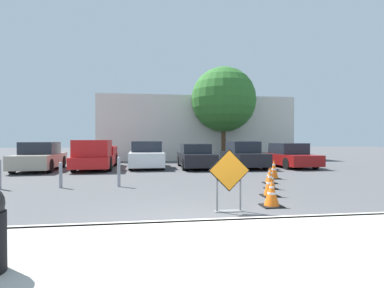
# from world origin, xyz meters

# --- Properties ---
(ground_plane) EXTENTS (96.00, 96.00, 0.00)m
(ground_plane) POSITION_xyz_m (0.00, 10.00, 0.00)
(ground_plane) COLOR #4C4C4F
(sidewalk_strip) EXTENTS (22.63, 2.84, 0.14)m
(sidewalk_strip) POSITION_xyz_m (0.00, -1.42, 0.07)
(sidewalk_strip) COLOR #ADAAA3
(sidewalk_strip) RESTS_ON ground_plane
(curb_lip) EXTENTS (22.63, 0.20, 0.14)m
(curb_lip) POSITION_xyz_m (0.00, 0.00, 0.07)
(curb_lip) COLOR #ADAAA3
(curb_lip) RESTS_ON ground_plane
(road_closed_sign) EXTENTS (0.95, 0.20, 1.42)m
(road_closed_sign) POSITION_xyz_m (0.81, 1.08, 0.79)
(road_closed_sign) COLOR black
(road_closed_sign) RESTS_ON ground_plane
(traffic_cone_nearest) EXTENTS (0.50, 0.50, 0.65)m
(traffic_cone_nearest) POSITION_xyz_m (1.99, 1.48, 0.31)
(traffic_cone_nearest) COLOR black
(traffic_cone_nearest) RESTS_ON ground_plane
(traffic_cone_second) EXTENTS (0.47, 0.47, 0.76)m
(traffic_cone_second) POSITION_xyz_m (2.47, 2.75, 0.37)
(traffic_cone_second) COLOR black
(traffic_cone_second) RESTS_ON ground_plane
(traffic_cone_third) EXTENTS (0.39, 0.39, 0.72)m
(traffic_cone_third) POSITION_xyz_m (3.01, 3.95, 0.35)
(traffic_cone_third) COLOR black
(traffic_cone_third) RESTS_ON ground_plane
(traffic_cone_fourth) EXTENTS (0.46, 0.46, 0.60)m
(traffic_cone_fourth) POSITION_xyz_m (3.48, 5.18, 0.29)
(traffic_cone_fourth) COLOR black
(traffic_cone_fourth) RESTS_ON ground_plane
(traffic_cone_fifth) EXTENTS (0.47, 0.47, 0.80)m
(traffic_cone_fifth) POSITION_xyz_m (4.15, 6.36, 0.39)
(traffic_cone_fifth) COLOR black
(traffic_cone_fifth) RESTS_ON ground_plane
(parked_car_nearest) EXTENTS (2.07, 4.50, 1.50)m
(parked_car_nearest) POSITION_xyz_m (-6.73, 11.32, 0.69)
(parked_car_nearest) COLOR #A39984
(parked_car_nearest) RESTS_ON ground_plane
(pickup_truck) EXTENTS (2.08, 5.37, 1.61)m
(pickup_truck) POSITION_xyz_m (-3.93, 11.51, 0.73)
(pickup_truck) COLOR red
(pickup_truck) RESTS_ON ground_plane
(parked_car_second) EXTENTS (1.97, 4.05, 1.53)m
(parked_car_second) POSITION_xyz_m (-1.15, 11.96, 0.70)
(parked_car_second) COLOR white
(parked_car_second) RESTS_ON ground_plane
(parked_car_third) EXTENTS (1.84, 4.42, 1.38)m
(parked_car_third) POSITION_xyz_m (1.64, 11.58, 0.65)
(parked_car_third) COLOR black
(parked_car_third) RESTS_ON ground_plane
(parked_car_fourth) EXTENTS (1.82, 4.25, 1.53)m
(parked_car_fourth) POSITION_xyz_m (4.44, 11.40, 0.70)
(parked_car_fourth) COLOR black
(parked_car_fourth) RESTS_ON ground_plane
(parked_car_fifth) EXTENTS (2.06, 4.37, 1.42)m
(parked_car_fifth) POSITION_xyz_m (7.23, 11.33, 0.65)
(parked_car_fifth) COLOR maroon
(parked_car_fifth) RESTS_ON ground_plane
(bollard_nearest) EXTENTS (0.12, 0.12, 1.03)m
(bollard_nearest) POSITION_xyz_m (-2.03, 5.15, 0.54)
(bollard_nearest) COLOR gray
(bollard_nearest) RESTS_ON ground_plane
(bollard_second) EXTENTS (0.12, 0.12, 0.88)m
(bollard_second) POSITION_xyz_m (-3.95, 5.15, 0.46)
(bollard_second) COLOR gray
(bollard_second) RESTS_ON ground_plane
(building_facade_backdrop) EXTENTS (15.52, 5.00, 5.06)m
(building_facade_backdrop) POSITION_xyz_m (2.81, 19.83, 2.53)
(building_facade_backdrop) COLOR beige
(building_facade_backdrop) RESTS_ON ground_plane
(street_tree_behind_lot) EXTENTS (4.89, 4.89, 7.11)m
(street_tree_behind_lot) POSITION_xyz_m (4.56, 16.65, 4.65)
(street_tree_behind_lot) COLOR #513823
(street_tree_behind_lot) RESTS_ON ground_plane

